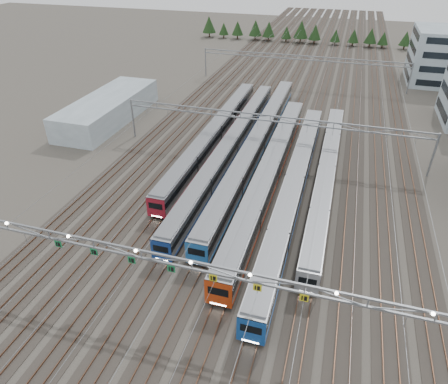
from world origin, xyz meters
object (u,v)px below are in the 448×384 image
(train_d, at_px, (270,171))
(train_e, at_px, (294,185))
(train_a, at_px, (214,133))
(gantry_mid, at_px, (270,123))
(train_f, at_px, (326,174))
(gantry_far, at_px, (302,61))
(west_shed, at_px, (108,109))
(train_b, at_px, (231,145))
(gantry_near, at_px, (191,267))
(train_c, at_px, (257,142))

(train_d, bearing_deg, train_e, -36.03)
(train_a, bearing_deg, gantry_mid, -8.93)
(train_f, height_order, gantry_far, gantry_far)
(west_shed, bearing_deg, gantry_far, 45.44)
(train_a, height_order, train_b, train_a)
(train_f, relative_size, gantry_far, 0.92)
(train_d, xyz_separation_m, train_e, (4.50, -3.27, -0.13))
(train_e, relative_size, gantry_near, 1.02)
(train_a, bearing_deg, train_b, -41.26)
(train_c, relative_size, gantry_near, 1.18)
(gantry_mid, bearing_deg, train_d, -77.47)
(train_b, relative_size, train_f, 1.21)
(train_a, xyz_separation_m, gantry_mid, (11.25, -1.77, 4.24))
(gantry_near, distance_m, gantry_mid, 40.12)
(train_d, height_order, train_f, train_d)
(train_f, bearing_deg, train_d, -166.64)
(train_f, bearing_deg, train_a, 156.56)
(train_a, distance_m, gantry_near, 43.64)
(train_b, bearing_deg, train_a, 138.74)
(train_b, height_order, gantry_mid, gantry_mid)
(train_c, distance_m, gantry_mid, 4.76)
(train_d, bearing_deg, train_b, 138.57)
(train_b, xyz_separation_m, train_e, (13.50, -11.22, 0.14))
(train_d, relative_size, gantry_far, 1.01)
(train_e, height_order, gantry_near, gantry_near)
(train_c, height_order, gantry_near, gantry_near)
(train_d, bearing_deg, west_shed, 157.26)
(gantry_mid, relative_size, west_shed, 1.88)
(train_a, distance_m, west_shed, 26.97)
(gantry_near, xyz_separation_m, gantry_mid, (0.05, 40.12, -0.70))
(train_e, bearing_deg, gantry_mid, 116.74)
(gantry_far, bearing_deg, gantry_mid, -90.00)
(train_a, height_order, west_shed, west_shed)
(train_d, distance_m, train_e, 5.57)
(train_f, bearing_deg, train_b, 162.12)
(west_shed, bearing_deg, train_e, -24.24)
(train_e, height_order, gantry_far, gantry_far)
(gantry_mid, bearing_deg, train_e, -63.26)
(train_e, bearing_deg, train_c, 123.50)
(train_f, bearing_deg, gantry_far, 101.99)
(train_f, distance_m, gantry_mid, 14.46)
(gantry_mid, bearing_deg, gantry_near, -90.07)
(train_b, relative_size, train_c, 0.94)
(train_a, relative_size, train_d, 0.96)
(train_a, bearing_deg, gantry_far, 75.41)
(gantry_far, bearing_deg, train_a, -104.59)
(train_c, height_order, train_d, train_d)
(train_f, height_order, gantry_mid, gantry_mid)
(gantry_mid, distance_m, west_shed, 38.54)
(train_a, xyz_separation_m, train_d, (13.50, -11.89, 0.17))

